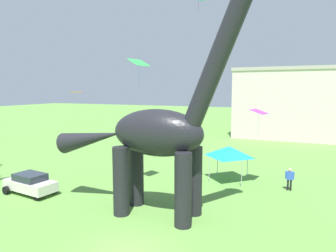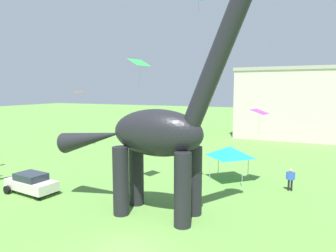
{
  "view_description": "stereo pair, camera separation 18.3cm",
  "coord_description": "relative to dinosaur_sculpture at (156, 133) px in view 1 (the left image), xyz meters",
  "views": [
    {
      "loc": [
        7.56,
        -12.18,
        7.87
      ],
      "look_at": [
        -0.55,
        6.13,
        5.45
      ],
      "focal_mm": 32.83,
      "sensor_mm": 36.0,
      "label": 1
    },
    {
      "loc": [
        7.73,
        -12.1,
        7.87
      ],
      "look_at": [
        -0.55,
        6.13,
        5.45
      ],
      "focal_mm": 32.83,
      "sensor_mm": 36.0,
      "label": 2
    }
  ],
  "objects": [
    {
      "name": "person_near_flyer",
      "position": [
        7.46,
        8.29,
        -4.14
      ],
      "size": [
        0.66,
        0.29,
        1.76
      ],
      "rotation": [
        0.0,
        0.0,
        1.76
      ],
      "color": "black",
      "rests_on": "ground_plane"
    },
    {
      "name": "dinosaur_sculpture",
      "position": [
        0.0,
        0.0,
        0.0
      ],
      "size": [
        13.77,
        2.92,
        14.4
      ],
      "rotation": [
        0.0,
        0.0,
        -0.49
      ],
      "color": "black",
      "rests_on": "ground_plane"
    },
    {
      "name": "kite_apex",
      "position": [
        -3.26,
        3.71,
        4.63
      ],
      "size": [
        1.38,
        1.76,
        2.07
      ],
      "color": "green"
    },
    {
      "name": "background_building_block",
      "position": [
        5.8,
        38.78,
        0.4
      ],
      "size": [
        16.55,
        13.91,
        11.19
      ],
      "color": "beige",
      "rests_on": "ground_plane"
    },
    {
      "name": "kite_trailing",
      "position": [
        5.02,
        7.97,
        0.9
      ],
      "size": [
        1.43,
        1.74,
        1.95
      ],
      "color": "purple"
    },
    {
      "name": "kite_high_left",
      "position": [
        1.44,
        3.54,
        8.57
      ],
      "size": [
        1.0,
        1.04,
        1.02
      ],
      "color": "#19B2B7"
    },
    {
      "name": "festival_canopy_tent",
      "position": [
        2.53,
        8.99,
        -2.66
      ],
      "size": [
        3.15,
        3.15,
        3.0
      ],
      "color": "#B2B2B7",
      "rests_on": "ground_plane"
    },
    {
      "name": "parked_sedan_left",
      "position": [
        -10.4,
        -0.43,
        -4.4
      ],
      "size": [
        4.38,
        2.27,
        1.55
      ],
      "rotation": [
        0.0,
        0.0,
        -0.12
      ],
      "color": "silver",
      "rests_on": "ground_plane"
    },
    {
      "name": "ground_plane",
      "position": [
        0.64,
        -4.57,
        -5.21
      ],
      "size": [
        240.0,
        240.0,
        0.0
      ],
      "primitive_type": "plane",
      "color": "#5B8E3D"
    },
    {
      "name": "kite_mid_left",
      "position": [
        -19.18,
        15.41,
        2.25
      ],
      "size": [
        1.75,
        1.8,
        0.21
      ],
      "color": "pink"
    }
  ]
}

